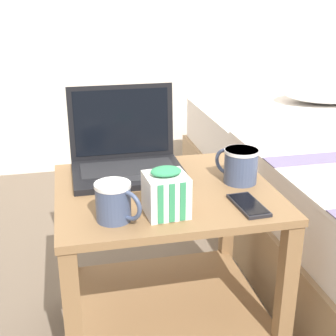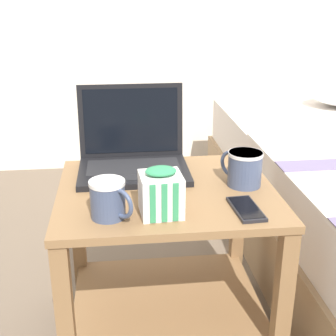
% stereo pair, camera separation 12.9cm
% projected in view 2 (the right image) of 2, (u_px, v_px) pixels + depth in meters
% --- Properties ---
extents(ground_plane, '(8.00, 8.00, 0.00)m').
position_uv_depth(ground_plane, '(167.00, 334.00, 1.55)').
color(ground_plane, brown).
extents(bedside_table, '(0.63, 0.54, 0.53)m').
position_uv_depth(bedside_table, '(167.00, 245.00, 1.43)').
color(bedside_table, olive).
rests_on(bedside_table, ground_plane).
extents(laptop, '(0.34, 0.27, 0.26)m').
position_uv_depth(laptop, '(133.00, 154.00, 1.49)').
color(laptop, black).
rests_on(laptop, bedside_table).
extents(mug_front_left, '(0.11, 0.13, 0.10)m').
position_uv_depth(mug_front_left, '(244.00, 167.00, 1.36)').
color(mug_front_left, '#3F4C6B').
rests_on(mug_front_left, bedside_table).
extents(mug_front_right, '(0.11, 0.11, 0.10)m').
position_uv_depth(mug_front_right, '(109.00, 198.00, 1.17)').
color(mug_front_right, '#3F4C6B').
rests_on(mug_front_right, bedside_table).
extents(snack_bag, '(0.11, 0.11, 0.13)m').
position_uv_depth(snack_bag, '(161.00, 193.00, 1.19)').
color(snack_bag, white).
rests_on(snack_bag, bedside_table).
extents(cell_phone, '(0.08, 0.15, 0.01)m').
position_uv_depth(cell_phone, '(246.00, 209.00, 1.23)').
color(cell_phone, black).
rests_on(cell_phone, bedside_table).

